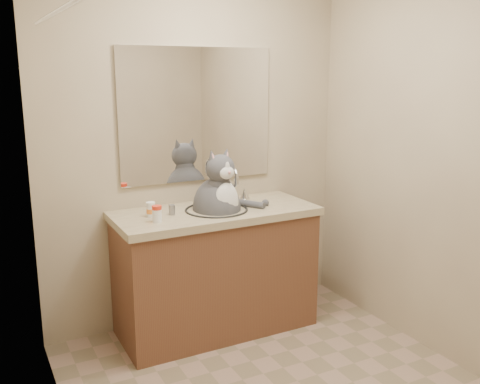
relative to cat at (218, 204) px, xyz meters
name	(u,v)px	position (x,y,z in m)	size (l,w,h in m)	color
room	(298,185)	(-0.01, -0.95, 0.31)	(2.22, 2.52, 2.42)	gray
vanity	(216,268)	(-0.01, 0.02, -0.45)	(1.34, 0.59, 1.12)	brown
mirror	(197,115)	(-0.01, 0.29, 0.56)	(1.10, 0.02, 0.90)	white
shower_curtain	(76,243)	(-1.06, -0.85, 0.14)	(0.02, 1.30, 1.93)	beige
cat	(218,204)	(0.00, 0.00, 0.00)	(0.48, 0.38, 0.62)	#46464B
pill_bottle_redcap	(157,214)	(-0.45, -0.09, 0.01)	(0.08, 0.08, 0.10)	white
pill_bottle_orange	(151,210)	(-0.45, 0.04, 0.00)	(0.07, 0.07, 0.09)	white
grey_canister	(172,210)	(-0.31, 0.03, -0.01)	(0.05, 0.05, 0.06)	gray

